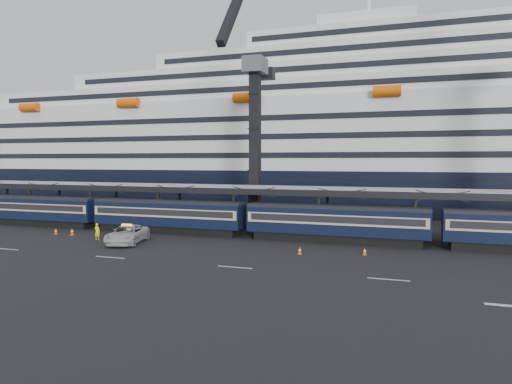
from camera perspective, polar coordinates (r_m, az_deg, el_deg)
ground at (r=39.08m, az=19.43°, el=-9.09°), size 260.00×260.00×0.00m
train at (r=48.68m, az=13.81°, el=-3.78°), size 133.05×3.00×4.05m
canopy at (r=52.22m, az=19.31°, el=-0.01°), size 130.00×6.25×5.53m
cruise_ship at (r=84.16m, az=18.36°, el=6.28°), size 214.09×28.84×34.00m
crane_dark_near at (r=59.92m, az=-0.24°, el=7.09°), size 4.50×17.75×35.08m
pickup_truck at (r=49.87m, az=-15.82°, el=-5.11°), size 4.60×7.23×1.86m
worker at (r=52.93m, az=-19.23°, el=-4.69°), size 0.67×0.45×1.81m
traffic_cone_a at (r=58.81m, az=-23.73°, el=-4.48°), size 0.37×0.37×0.74m
traffic_cone_b at (r=57.22m, az=-22.00°, el=-4.60°), size 0.44×0.44×0.87m
traffic_cone_c at (r=42.69m, az=5.49°, el=-7.26°), size 0.38×0.38×0.76m
traffic_cone_d at (r=43.37m, az=13.43°, el=-7.20°), size 0.36×0.36×0.71m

